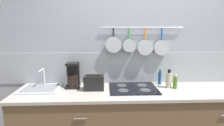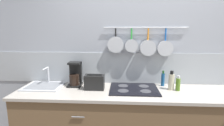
# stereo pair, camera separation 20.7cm
# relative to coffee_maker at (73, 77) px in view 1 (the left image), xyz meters

# --- Properties ---
(wall_back) EXTENTS (7.20, 0.15, 2.60)m
(wall_back) POSITION_rel_coffee_maker_xyz_m (0.96, 0.18, 0.21)
(wall_back) COLOR #999EA8
(wall_back) RESTS_ON ground_plane
(cabinet_base) EXTENTS (3.23, 0.61, 0.90)m
(cabinet_base) POSITION_rel_coffee_maker_xyz_m (0.96, -0.18, -0.61)
(cabinet_base) COLOR brown
(cabinet_base) RESTS_ON ground_plane
(countertop) EXTENTS (3.27, 0.63, 0.03)m
(countertop) POSITION_rel_coffee_maker_xyz_m (0.96, -0.18, -0.15)
(countertop) COLOR #A59E93
(countertop) RESTS_ON cabinet_base
(sink_basin) EXTENTS (0.48, 0.40, 0.24)m
(sink_basin) POSITION_rel_coffee_maker_xyz_m (-0.40, -0.07, -0.11)
(sink_basin) COLOR #B7BABF
(sink_basin) RESTS_ON countertop
(coffee_maker) EXTENTS (0.17, 0.19, 0.32)m
(coffee_maker) POSITION_rel_coffee_maker_xyz_m (0.00, 0.00, 0.00)
(coffee_maker) COLOR black
(coffee_maker) RESTS_ON countertop
(toaster) EXTENTS (0.26, 0.14, 0.19)m
(toaster) POSITION_rel_coffee_maker_xyz_m (0.28, -0.14, -0.04)
(toaster) COLOR black
(toaster) RESTS_ON countertop
(cooktop) EXTENTS (0.60, 0.48, 0.01)m
(cooktop) POSITION_rel_coffee_maker_xyz_m (0.77, -0.12, -0.12)
(cooktop) COLOR black
(cooktop) RESTS_ON countertop
(bottle_hot_sauce) EXTENTS (0.05, 0.05, 0.21)m
(bottle_hot_sauce) POSITION_rel_coffee_maker_xyz_m (1.16, 0.05, -0.04)
(bottle_hot_sauce) COLOR navy
(bottle_hot_sauce) RESTS_ON countertop
(bottle_vinegar) EXTENTS (0.07, 0.07, 0.24)m
(bottle_vinegar) POSITION_rel_coffee_maker_xyz_m (1.23, -0.09, -0.02)
(bottle_vinegar) COLOR #BFB799
(bottle_vinegar) RESTS_ON countertop
(bottle_dish_soap) EXTENTS (0.05, 0.05, 0.19)m
(bottle_dish_soap) POSITION_rel_coffee_maker_xyz_m (1.31, -0.12, -0.05)
(bottle_dish_soap) COLOR #4C721E
(bottle_dish_soap) RESTS_ON countertop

